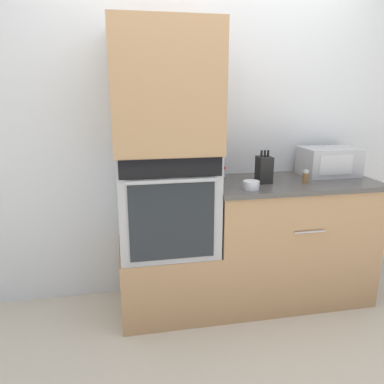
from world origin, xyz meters
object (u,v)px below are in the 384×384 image
object	(u,v)px
microwave	(329,161)
bowl	(251,185)
wall_oven	(166,200)
condiment_jar_mid	(223,172)
condiment_jar_near	(306,177)
knife_block	(264,169)

from	to	relation	value
microwave	bowl	size ratio (longest dim) A/B	3.84
wall_oven	microwave	size ratio (longest dim) A/B	1.63
bowl	condiment_jar_mid	size ratio (longest dim) A/B	1.42
microwave	bowl	distance (m)	0.80
condiment_jar_near	condiment_jar_mid	distance (m)	0.60
wall_oven	knife_block	world-z (taller)	wall_oven
condiment_jar_near	wall_oven	bearing A→B (deg)	174.99
microwave	condiment_jar_mid	bearing A→B (deg)	173.48
wall_oven	knife_block	bearing A→B (deg)	-1.60
condiment_jar_near	condiment_jar_mid	world-z (taller)	condiment_jar_near
wall_oven	condiment_jar_near	world-z (taller)	wall_oven
wall_oven	condiment_jar_near	bearing A→B (deg)	-5.01
microwave	bowl	bearing A→B (deg)	-157.57
knife_block	condiment_jar_mid	bearing A→B (deg)	135.69
knife_block	bowl	xyz separation A→B (m)	(-0.15, -0.17, -0.07)
knife_block	condiment_jar_mid	world-z (taller)	knife_block
condiment_jar_near	knife_block	bearing A→B (deg)	166.90
bowl	condiment_jar_mid	world-z (taller)	condiment_jar_mid
knife_block	microwave	bearing A→B (deg)	13.09
wall_oven	knife_block	size ratio (longest dim) A/B	2.98
knife_block	bowl	bearing A→B (deg)	-132.38
knife_block	condiment_jar_near	world-z (taller)	knife_block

